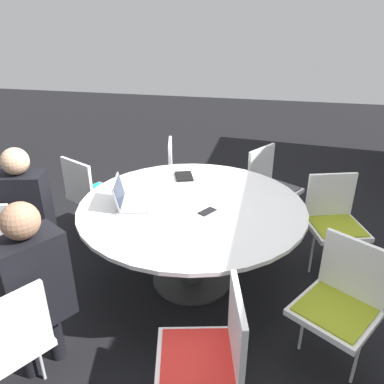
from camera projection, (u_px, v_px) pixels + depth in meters
The scene contains 14 objects.
ground_plane at pixel (192, 279), 3.22m from camera, with size 16.00×16.00×0.00m, color black.
conference_table at pixel (192, 218), 2.97m from camera, with size 1.76×1.76×0.73m.
chair_1 at pixel (3, 341), 1.96m from camera, with size 0.59×0.59×0.85m.
chair_2 at pixel (210, 351), 1.90m from camera, with size 0.53×0.51×0.85m.
chair_3 at pixel (341, 298), 2.26m from camera, with size 0.59×0.60×0.85m.
chair_4 at pixel (334, 217), 3.17m from camera, with size 0.54×0.55×0.85m.
chair_5 at pixel (270, 182), 3.84m from camera, with size 0.60×0.59×0.85m.
chair_6 at pixel (182, 172), 4.11m from camera, with size 0.53×0.52×0.85m.
chair_7 at pixel (90, 191), 3.65m from camera, with size 0.57×0.58×0.85m.
person_0 at pixel (26, 209), 2.88m from camera, with size 0.32×0.41×1.20m.
person_1 at pixel (33, 283), 2.08m from camera, with size 0.42×0.37×1.20m.
laptop at pixel (128, 199), 2.87m from camera, with size 0.37×0.33×0.21m.
spiral_notebook at pixel (184, 176), 3.38m from camera, with size 0.25×0.21×0.02m.
cell_phone at pixel (207, 211), 2.78m from camera, with size 0.16×0.13×0.01m.
Camera 1 is at (2.54, 0.56, 2.04)m, focal length 35.00 mm.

